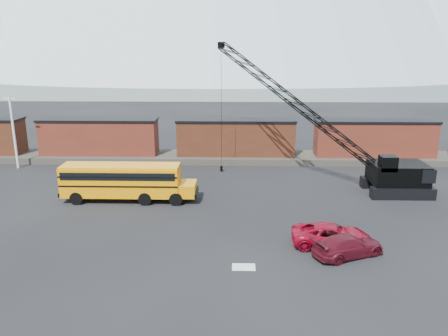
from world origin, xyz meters
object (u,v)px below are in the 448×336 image
(maroon_suv, at_px, (348,246))
(crawler_crane, at_px, (297,105))
(school_bus, at_px, (125,181))
(red_pickup, at_px, (332,235))

(maroon_suv, bearing_deg, crawler_crane, -19.73)
(school_bus, bearing_deg, maroon_suv, -31.12)
(red_pickup, height_order, maroon_suv, red_pickup)
(school_bus, xyz_separation_m, maroon_suv, (16.60, -10.02, -1.10))
(school_bus, bearing_deg, red_pickup, -28.46)
(school_bus, height_order, maroon_suv, school_bus)
(school_bus, distance_m, red_pickup, 18.08)
(maroon_suv, bearing_deg, red_pickup, 2.84)
(school_bus, relative_size, red_pickup, 2.19)
(maroon_suv, height_order, crawler_crane, crawler_crane)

